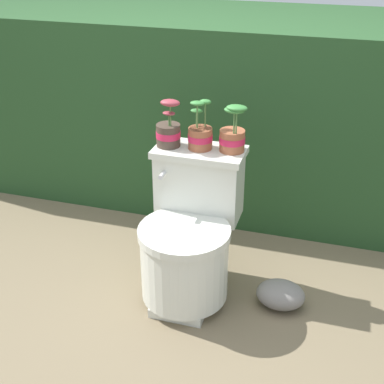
{
  "coord_description": "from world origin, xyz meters",
  "views": [
    {
      "loc": [
        0.69,
        -1.86,
        1.62
      ],
      "look_at": [
        0.09,
        0.14,
        0.52
      ],
      "focal_mm": 50.0,
      "sensor_mm": 36.0,
      "label": 1
    }
  ],
  "objects_px": {
    "potted_plant_midleft": "(200,135)",
    "potted_plant_middle": "(233,135)",
    "potted_plant_left": "(168,131)",
    "garden_stone": "(281,294)",
    "toilet": "(189,238)"
  },
  "relations": [
    {
      "from": "toilet",
      "to": "garden_stone",
      "type": "distance_m",
      "value": 0.49
    },
    {
      "from": "potted_plant_midleft",
      "to": "potted_plant_middle",
      "type": "height_order",
      "value": "potted_plant_middle"
    },
    {
      "from": "garden_stone",
      "to": "potted_plant_middle",
      "type": "bearing_deg",
      "value": 151.13
    },
    {
      "from": "toilet",
      "to": "potted_plant_midleft",
      "type": "height_order",
      "value": "potted_plant_midleft"
    },
    {
      "from": "potted_plant_middle",
      "to": "garden_stone",
      "type": "bearing_deg",
      "value": -28.87
    },
    {
      "from": "potted_plant_left",
      "to": "potted_plant_middle",
      "type": "distance_m",
      "value": 0.29
    },
    {
      "from": "toilet",
      "to": "garden_stone",
      "type": "height_order",
      "value": "toilet"
    },
    {
      "from": "potted_plant_left",
      "to": "potted_plant_midleft",
      "type": "relative_size",
      "value": 1.02
    },
    {
      "from": "toilet",
      "to": "potted_plant_midleft",
      "type": "xyz_separation_m",
      "value": [
        -0.0,
        0.17,
        0.44
      ]
    },
    {
      "from": "potted_plant_left",
      "to": "potted_plant_midleft",
      "type": "xyz_separation_m",
      "value": [
        0.14,
        0.01,
        -0.01
      ]
    },
    {
      "from": "potted_plant_left",
      "to": "potted_plant_midleft",
      "type": "height_order",
      "value": "potted_plant_left"
    },
    {
      "from": "potted_plant_left",
      "to": "garden_stone",
      "type": "bearing_deg",
      "value": -13.23
    },
    {
      "from": "potted_plant_left",
      "to": "potted_plant_middle",
      "type": "xyz_separation_m",
      "value": [
        0.29,
        0.02,
        0.0
      ]
    },
    {
      "from": "garden_stone",
      "to": "potted_plant_left",
      "type": "bearing_deg",
      "value": 166.77
    },
    {
      "from": "potted_plant_left",
      "to": "garden_stone",
      "type": "distance_m",
      "value": 0.9
    }
  ]
}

